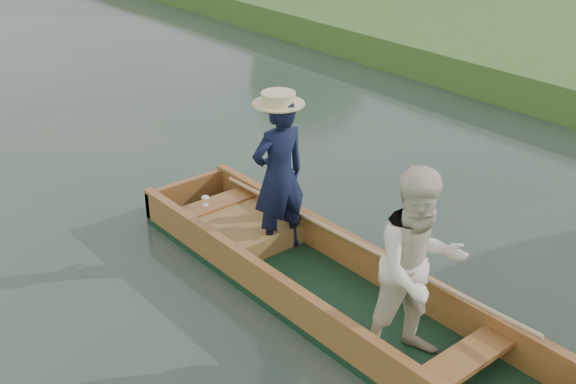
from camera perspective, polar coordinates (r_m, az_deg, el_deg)
ground at (r=7.07m, az=3.15°, el=-8.59°), size 120.00×120.00×0.00m
punt at (r=6.64m, az=4.26°, el=-4.68°), size 1.15×5.00×1.82m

